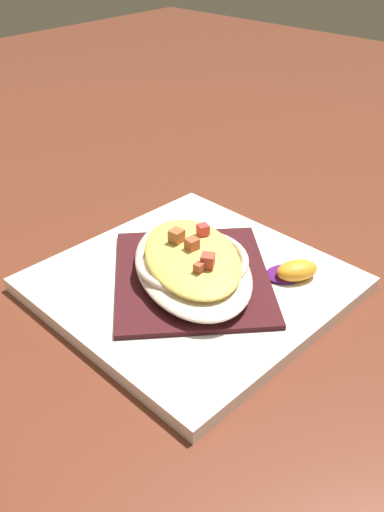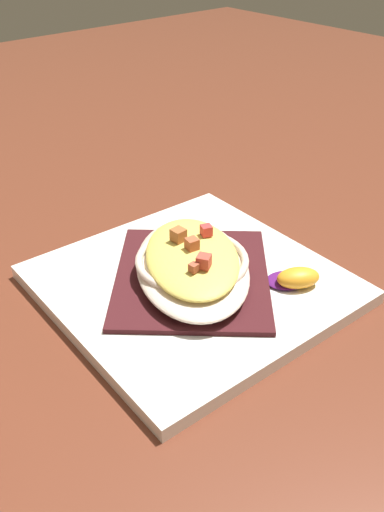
# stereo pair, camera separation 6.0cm
# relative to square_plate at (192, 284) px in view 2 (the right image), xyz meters

# --- Properties ---
(ground_plane) EXTENTS (2.60, 2.60, 0.00)m
(ground_plane) POSITION_rel_square_plate_xyz_m (0.00, 0.00, -0.01)
(ground_plane) COLOR brown
(square_plate) EXTENTS (0.31, 0.31, 0.02)m
(square_plate) POSITION_rel_square_plate_xyz_m (0.00, 0.00, 0.00)
(square_plate) COLOR white
(square_plate) RESTS_ON ground_plane
(folded_napkin) EXTENTS (0.25, 0.25, 0.01)m
(folded_napkin) POSITION_rel_square_plate_xyz_m (0.00, 0.00, 0.01)
(folded_napkin) COLOR #40161A
(folded_napkin) RESTS_ON square_plate
(gratin_dish) EXTENTS (0.21, 0.23, 0.05)m
(gratin_dish) POSITION_rel_square_plate_xyz_m (0.00, -0.00, 0.03)
(gratin_dish) COLOR beige
(gratin_dish) RESTS_ON folded_napkin
(orange_garnish) EXTENTS (0.06, 0.06, 0.02)m
(orange_garnish) POSITION_rel_square_plate_xyz_m (0.08, -0.08, 0.02)
(orange_garnish) COLOR #521763
(orange_garnish) RESTS_ON square_plate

